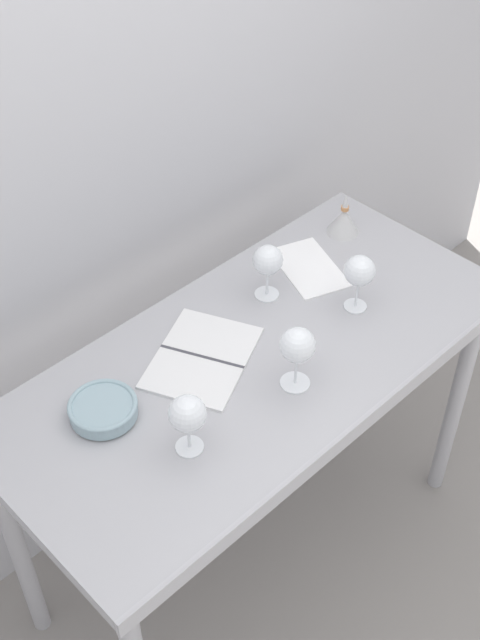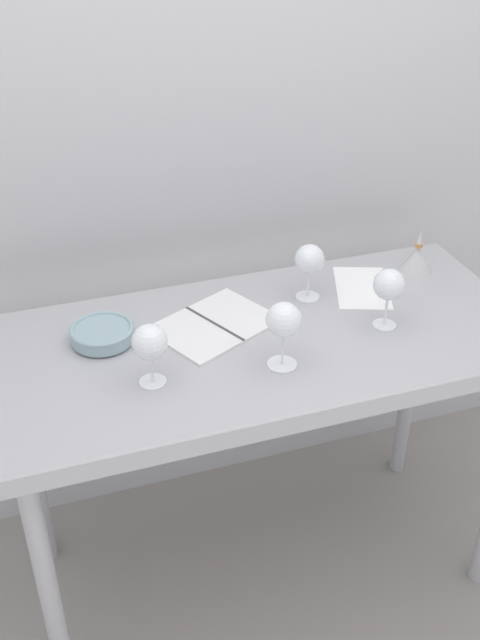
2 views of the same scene
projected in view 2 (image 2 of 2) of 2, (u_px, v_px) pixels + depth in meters
name	position (u px, v px, depth m)	size (l,w,h in m)	color
ground_plane	(260.00, 565.00, 2.41)	(6.00, 6.00, 0.00)	gray
back_wall	(208.00, 126.00, 2.10)	(3.80, 0.04, 2.60)	#B6B6BB
steel_counter	(265.00, 368.00, 1.98)	(1.40, 0.65, 0.90)	#A6A6AB
wine_glass_near_left	(150.00, 344.00, 1.69)	(0.09, 0.09, 0.16)	white
wine_glass_near_center	(284.00, 322.00, 1.75)	(0.09, 0.09, 0.17)	white
wine_glass_near_right	(389.00, 286.00, 1.90)	(0.08, 0.08, 0.17)	white
wine_glass_far_right	(310.00, 261.00, 2.02)	(0.08, 0.08, 0.16)	white
open_notebook	(214.00, 325.00, 1.96)	(0.37, 0.33, 0.01)	white
tasting_sheet_upper	(362.00, 288.00, 2.13)	(0.15, 0.24, 0.00)	white
tasting_bowl	(102.00, 333.00, 1.88)	(0.16, 0.16, 0.05)	#DBCC66
decanter_funnel	(417.00, 258.00, 2.20)	(0.10, 0.10, 0.13)	#BABABA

